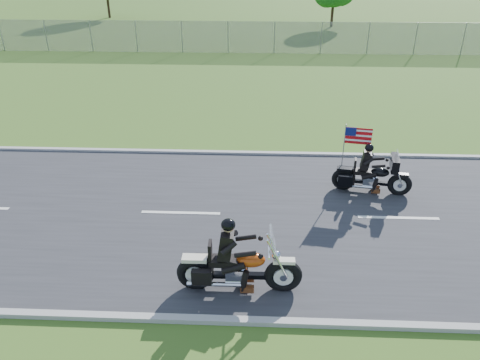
{
  "coord_description": "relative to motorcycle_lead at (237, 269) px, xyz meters",
  "views": [
    {
      "loc": [
        0.14,
        -11.01,
        6.93
      ],
      "look_at": [
        -0.35,
        0.0,
        1.11
      ],
      "focal_mm": 35.0,
      "sensor_mm": 36.0,
      "label": 1
    }
  ],
  "objects": [
    {
      "name": "ground",
      "position": [
        0.27,
        3.05,
        -0.58
      ],
      "size": [
        420.0,
        420.0,
        0.0
      ],
      "primitive_type": "plane",
      "color": "#2C4A17",
      "rests_on": "ground"
    },
    {
      "name": "curb_south",
      "position": [
        0.27,
        -1.0,
        -0.53
      ],
      "size": [
        120.0,
        0.18,
        0.12
      ],
      "primitive_type": "cube",
      "color": "#9E9B93",
      "rests_on": "ground"
    },
    {
      "name": "fence",
      "position": [
        -4.73,
        23.05,
        0.42
      ],
      "size": [
        60.0,
        0.03,
        2.0
      ],
      "primitive_type": "cube",
      "color": "gray",
      "rests_on": "ground"
    },
    {
      "name": "motorcycle_follow",
      "position": [
        3.78,
        4.52,
        -0.04
      ],
      "size": [
        2.33,
        0.91,
        1.96
      ],
      "rotation": [
        0.0,
        0.0,
        -0.17
      ],
      "color": "black",
      "rests_on": "ground"
    },
    {
      "name": "curb_north",
      "position": [
        0.27,
        7.1,
        -0.53
      ],
      "size": [
        120.0,
        0.18,
        0.12
      ],
      "primitive_type": "cube",
      "color": "#9E9B93",
      "rests_on": "ground"
    },
    {
      "name": "road",
      "position": [
        0.27,
        3.05,
        -0.56
      ],
      "size": [
        120.0,
        8.0,
        0.04
      ],
      "primitive_type": "cube",
      "color": "#28282B",
      "rests_on": "ground"
    },
    {
      "name": "motorcycle_lead",
      "position": [
        0.0,
        0.0,
        0.0
      ],
      "size": [
        2.72,
        0.64,
        1.83
      ],
      "rotation": [
        0.0,
        0.0,
        0.01
      ],
      "color": "black",
      "rests_on": "ground"
    }
  ]
}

